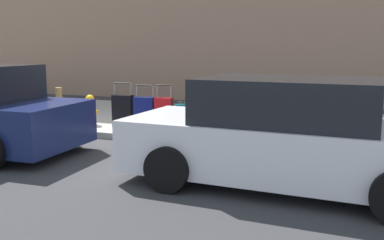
{
  "coord_description": "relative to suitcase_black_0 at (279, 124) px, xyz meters",
  "views": [
    {
      "loc": [
        -5.69,
        7.93,
        1.97
      ],
      "look_at": [
        -2.78,
        0.42,
        0.62
      ],
      "focal_mm": 40.87,
      "sensor_mm": 36.0,
      "label": 1
    }
  ],
  "objects": [
    {
      "name": "bollard_post",
      "position": [
        5.28,
        0.13,
        0.13
      ],
      "size": [
        0.16,
        0.16,
        0.87
      ],
      "primitive_type": "cylinder",
      "color": "brown",
      "rests_on": "sidewalk_curb"
    },
    {
      "name": "suitcase_maroon_3",
      "position": [
        1.55,
        -0.04,
        0.04
      ],
      "size": [
        0.44,
        0.24,
        0.94
      ],
      "color": "maroon",
      "rests_on": "sidewalk_curb"
    },
    {
      "name": "suitcase_silver_1",
      "position": [
        0.52,
        -0.08,
        0.09
      ],
      "size": [
        0.48,
        0.21,
        0.83
      ],
      "color": "#9EA0A8",
      "rests_on": "sidewalk_curb"
    },
    {
      "name": "parked_car_white_0",
      "position": [
        -0.56,
        2.59,
        0.29
      ],
      "size": [
        4.7,
        2.15,
        1.55
      ],
      "color": "silver",
      "rests_on": "ground_plane"
    },
    {
      "name": "suitcase_olive_2",
      "position": [
        1.05,
        0.01,
        -0.0
      ],
      "size": [
        0.43,
        0.26,
        0.86
      ],
      "color": "#59601E",
      "rests_on": "sidewalk_curb"
    },
    {
      "name": "fire_hydrant",
      "position": [
        4.5,
        -0.02,
        0.07
      ],
      "size": [
        0.39,
        0.21,
        0.71
      ],
      "color": "#D89E0C",
      "rests_on": "sidewalk_curb"
    },
    {
      "name": "sidewalk_curb",
      "position": [
        4.21,
        -1.73,
        -0.37
      ],
      "size": [
        18.0,
        5.0,
        0.14
      ],
      "primitive_type": "cube",
      "color": "#9E9B93",
      "rests_on": "ground_plane"
    },
    {
      "name": "suitcase_navy_6",
      "position": [
        3.05,
        -0.04,
        0.06
      ],
      "size": [
        0.48,
        0.25,
        0.99
      ],
      "color": "navy",
      "rests_on": "sidewalk_curb"
    },
    {
      "name": "suitcase_black_0",
      "position": [
        0.0,
        0.0,
        0.0
      ],
      "size": [
        0.42,
        0.26,
        0.89
      ],
      "color": "black",
      "rests_on": "sidewalk_curb"
    },
    {
      "name": "suitcase_black_7",
      "position": [
        3.6,
        -0.02,
        0.07
      ],
      "size": [
        0.49,
        0.26,
        1.03
      ],
      "color": "black",
      "rests_on": "sidewalk_curb"
    },
    {
      "name": "suitcase_red_5",
      "position": [
        2.53,
        0.04,
        0.07
      ],
      "size": [
        0.4,
        0.22,
        1.02
      ],
      "color": "red",
      "rests_on": "sidewalk_curb"
    },
    {
      "name": "ground_plane",
      "position": [
        4.21,
        0.77,
        -0.44
      ],
      "size": [
        40.0,
        40.0,
        0.0
      ],
      "primitive_type": "plane",
      "color": "#333335"
    },
    {
      "name": "suitcase_teal_4",
      "position": [
        2.05,
        -0.0,
        -0.0
      ],
      "size": [
        0.43,
        0.23,
        0.65
      ],
      "color": "#0F606B",
      "rests_on": "sidewalk_curb"
    }
  ]
}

